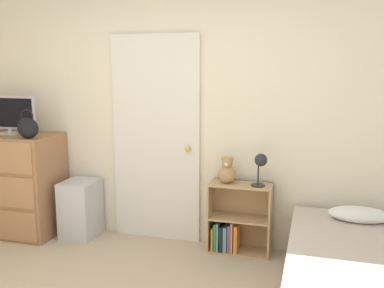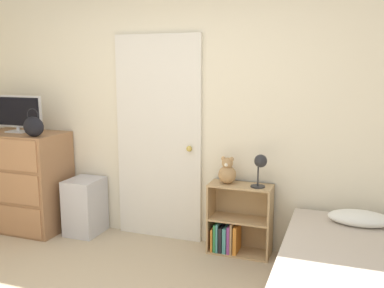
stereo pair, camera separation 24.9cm
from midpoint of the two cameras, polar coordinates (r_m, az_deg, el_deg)
wall_back at (r=4.20m, az=-3.72°, el=4.04°), size 10.00×0.06×2.55m
door_closed at (r=4.26m, az=-6.47°, el=0.62°), size 0.90×0.09×2.04m
dresser at (r=4.89m, az=-23.72°, el=-4.90°), size 0.90×0.56×1.05m
tv at (r=4.81m, az=-24.66°, el=3.62°), size 0.62×0.16×0.39m
handbag at (r=4.44m, az=-22.57°, el=2.01°), size 0.23×0.13×0.28m
storage_bin at (r=4.62m, az=-16.13°, el=-8.28°), size 0.33×0.38×0.58m
bookshelf at (r=4.10m, az=4.04°, el=-10.62°), size 0.58×0.26×0.67m
teddy_bear at (r=3.96m, az=2.91°, el=-3.69°), size 0.17×0.17×0.25m
desk_lamp at (r=3.84m, az=7.30°, el=-2.56°), size 0.15×0.14×0.30m
bed at (r=3.31m, az=20.04°, el=-17.18°), size 1.10×1.89×0.58m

